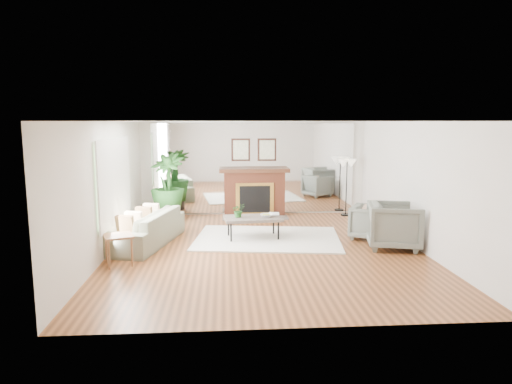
{
  "coord_description": "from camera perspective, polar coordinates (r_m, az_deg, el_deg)",
  "views": [
    {
      "loc": [
        -0.8,
        -8.69,
        2.5
      ],
      "look_at": [
        -0.14,
        0.6,
        1.05
      ],
      "focal_mm": 32.0,
      "sensor_mm": 36.0,
      "label": 1
    }
  ],
  "objects": [
    {
      "name": "fireplace",
      "position": [
        12.11,
        -0.21,
        0.1
      ],
      "size": [
        1.85,
        0.83,
        2.05
      ],
      "color": "brown",
      "rests_on": "ground"
    },
    {
      "name": "floor_lamp",
      "position": [
        12.28,
        11.31,
        3.01
      ],
      "size": [
        0.49,
        0.27,
        1.51
      ],
      "color": "black",
      "rests_on": "ground"
    },
    {
      "name": "mirror_panel",
      "position": [
        12.25,
        -0.28,
        2.98
      ],
      "size": [
        5.4,
        0.04,
        2.4
      ],
      "primitive_type": "cube",
      "color": "silver",
      "rests_on": "wall_back"
    },
    {
      "name": "sofa",
      "position": [
        9.62,
        -13.67,
        -4.39
      ],
      "size": [
        1.43,
        2.47,
        0.68
      ],
      "primitive_type": "imported",
      "rotation": [
        0.0,
        0.0,
        -1.81
      ],
      "color": "#6C725B",
      "rests_on": "ground"
    },
    {
      "name": "armchair_back",
      "position": [
        10.07,
        14.16,
        -3.68
      ],
      "size": [
        1.08,
        1.07,
        0.73
      ],
      "primitive_type": "imported",
      "rotation": [
        0.0,
        0.0,
        1.05
      ],
      "color": "slate",
      "rests_on": "ground"
    },
    {
      "name": "window_panel",
      "position": [
        9.41,
        -17.29,
        1.43
      ],
      "size": [
        0.04,
        2.4,
        1.5
      ],
      "primitive_type": "cube",
      "color": "#B2E09E",
      "rests_on": "wall_left"
    },
    {
      "name": "wall_left",
      "position": [
        9.05,
        -18.02,
        0.47
      ],
      "size": [
        0.02,
        7.0,
        2.5
      ],
      "primitive_type": "cube",
      "color": "silver",
      "rests_on": "ground"
    },
    {
      "name": "tabletop_plant",
      "position": [
        9.68,
        -2.21,
        -2.29
      ],
      "size": [
        0.32,
        0.29,
        0.3
      ],
      "primitive_type": "imported",
      "rotation": [
        0.0,
        0.0,
        0.23
      ],
      "color": "#255720",
      "rests_on": "coffee_table"
    },
    {
      "name": "side_table",
      "position": [
        8.34,
        -16.82,
        -5.74
      ],
      "size": [
        0.61,
        0.61,
        0.54
      ],
      "rotation": [
        0.0,
        0.0,
        0.36
      ],
      "color": "brown",
      "rests_on": "ground"
    },
    {
      "name": "armchair_front",
      "position": [
        9.46,
        16.88,
        -4.03
      ],
      "size": [
        1.19,
        1.17,
        0.91
      ],
      "primitive_type": "imported",
      "rotation": [
        0.0,
        0.0,
        1.35
      ],
      "color": "slate",
      "rests_on": "ground"
    },
    {
      "name": "book",
      "position": [
        10.0,
        1.64,
        -2.75
      ],
      "size": [
        0.25,
        0.32,
        0.02
      ],
      "primitive_type": "imported",
      "rotation": [
        0.0,
        0.0,
        -0.1
      ],
      "color": "brown",
      "rests_on": "coffee_table"
    },
    {
      "name": "potted_ficus",
      "position": [
        11.45,
        -11.0,
        0.75
      ],
      "size": [
        1.07,
        1.07,
        1.72
      ],
      "color": "#29221E",
      "rests_on": "ground"
    },
    {
      "name": "coffee_table",
      "position": [
        9.73,
        -0.38,
        -3.37
      ],
      "size": [
        1.26,
        0.81,
        0.48
      ],
      "rotation": [
        0.0,
        0.0,
        0.1
      ],
      "color": "#675B51",
      "rests_on": "ground"
    },
    {
      "name": "ground",
      "position": [
        9.07,
        1.18,
        -7.15
      ],
      "size": [
        7.0,
        7.0,
        0.0
      ],
      "primitive_type": "plane",
      "color": "brown",
      "rests_on": "ground"
    },
    {
      "name": "wall_right",
      "position": [
        9.56,
        19.35,
        0.83
      ],
      "size": [
        0.02,
        7.0,
        2.5
      ],
      "primitive_type": "cube",
      "color": "silver",
      "rests_on": "ground"
    },
    {
      "name": "fruit_bowl",
      "position": [
        9.7,
        1.31,
        -2.97
      ],
      "size": [
        0.3,
        0.3,
        0.07
      ],
      "primitive_type": "imported",
      "rotation": [
        0.0,
        0.0,
        -0.11
      ],
      "color": "brown",
      "rests_on": "coffee_table"
    },
    {
      "name": "area_rug",
      "position": [
        9.82,
        1.45,
        -5.81
      ],
      "size": [
        3.29,
        2.55,
        0.03
      ],
      "primitive_type": "cube",
      "rotation": [
        0.0,
        0.0,
        -0.13
      ],
      "color": "white",
      "rests_on": "ground"
    },
    {
      "name": "wall_back",
      "position": [
        12.27,
        -0.28,
        2.99
      ],
      "size": [
        6.0,
        0.02,
        2.5
      ],
      "primitive_type": "cube",
      "color": "silver",
      "rests_on": "ground"
    }
  ]
}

